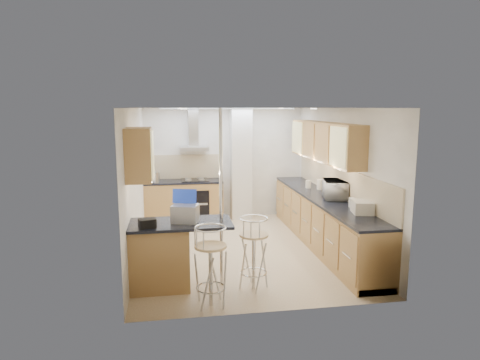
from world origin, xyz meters
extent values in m
plane|color=tan|center=(0.00, 0.00, 0.00)|extent=(4.80, 4.80, 0.00)
cube|color=silver|center=(0.00, 2.40, 1.25)|extent=(3.60, 0.04, 2.50)
cube|color=silver|center=(0.00, -2.40, 1.25)|extent=(3.60, 0.04, 2.50)
cube|color=silver|center=(-1.80, 0.00, 1.25)|extent=(0.04, 4.80, 2.50)
cube|color=silver|center=(1.80, 0.00, 1.25)|extent=(0.04, 4.80, 2.50)
cube|color=white|center=(0.00, 0.00, 2.50)|extent=(3.60, 4.80, 0.02)
cube|color=#B78A49|center=(1.63, 0.40, 1.88)|extent=(0.34, 3.00, 0.72)
cube|color=#B78A49|center=(-1.63, -1.35, 1.88)|extent=(0.34, 0.62, 0.72)
cube|color=beige|center=(1.79, 0.00, 1.18)|extent=(0.03, 4.40, 0.56)
cube|color=beige|center=(-0.95, 2.38, 1.18)|extent=(1.70, 0.03, 0.56)
cube|color=silver|center=(0.35, 2.20, 1.25)|extent=(0.45, 0.40, 2.50)
cube|color=silver|center=(-0.70, 2.15, 1.62)|extent=(0.62, 0.48, 0.08)
cube|color=silver|center=(-0.70, 2.29, 2.06)|extent=(0.22, 0.20, 0.88)
cylinder|color=silver|center=(-0.53, -1.45, 1.25)|extent=(0.05, 0.05, 2.50)
cube|color=black|center=(-0.70, 1.79, 0.45)|extent=(0.58, 0.02, 0.58)
cube|color=black|center=(-0.70, 2.10, 0.93)|extent=(0.58, 0.50, 0.02)
cube|color=tan|center=(0.00, 1.80, 2.48)|extent=(2.80, 0.35, 0.02)
cube|color=#B78A49|center=(1.50, 0.00, 0.44)|extent=(0.60, 4.40, 0.88)
cube|color=black|center=(1.50, 0.00, 0.90)|extent=(0.63, 4.40, 0.04)
cube|color=#B78A49|center=(-0.95, 2.10, 0.44)|extent=(1.70, 0.60, 0.88)
cube|color=black|center=(-0.95, 2.10, 0.90)|extent=(1.70, 0.63, 0.04)
cube|color=#B78A49|center=(-1.12, -1.45, 0.45)|extent=(1.35, 0.62, 0.90)
cube|color=black|center=(-1.12, -1.45, 0.92)|extent=(1.47, 0.72, 0.04)
imported|color=silver|center=(1.64, -0.23, 1.08)|extent=(0.53, 0.67, 0.33)
cube|color=#9D9FA4|center=(-1.03, -1.46, 1.06)|extent=(0.41, 0.35, 0.24)
cube|color=black|center=(-1.54, -1.65, 1.00)|extent=(0.25, 0.21, 0.12)
cylinder|color=beige|center=(1.66, 0.63, 1.02)|extent=(0.16, 0.16, 0.20)
cylinder|color=beige|center=(1.49, 0.82, 1.00)|extent=(0.13, 0.13, 0.15)
cylinder|color=#B5AD91|center=(1.64, -0.11, 1.02)|extent=(0.16, 0.16, 0.20)
cylinder|color=silver|center=(1.65, -0.89, 1.00)|extent=(0.12, 0.12, 0.15)
cube|color=beige|center=(1.64, -1.29, 1.01)|extent=(0.35, 0.41, 0.19)
cylinder|color=silver|center=(-1.54, 1.94, 1.03)|extent=(0.16, 0.16, 0.23)
camera|label=1|loc=(-1.20, -7.24, 2.51)|focal=32.00mm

